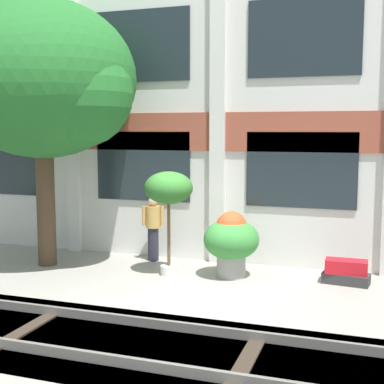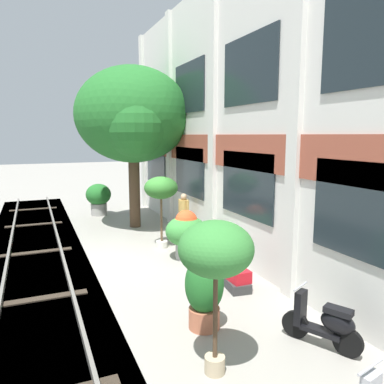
# 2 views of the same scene
# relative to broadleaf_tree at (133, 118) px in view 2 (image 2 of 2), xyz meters

# --- Properties ---
(ground_plane) EXTENTS (80.00, 80.00, 0.00)m
(ground_plane) POSITION_rel_broadleaf_tree_xyz_m (3.70, -1.04, -4.17)
(ground_plane) COLOR #9E998E
(apartment_facade) EXTENTS (15.78, 0.64, 8.17)m
(apartment_facade) POSITION_rel_broadleaf_tree_xyz_m (3.70, 1.80, -0.10)
(apartment_facade) COLOR silver
(apartment_facade) RESTS_ON ground
(rail_tracks) EXTENTS (23.42, 2.80, 0.43)m
(rail_tracks) POSITION_rel_broadleaf_tree_xyz_m (3.70, -3.64, -4.30)
(rail_tracks) COLOR #423F3A
(rail_tracks) RESTS_ON ground
(broadleaf_tree) EXTENTS (4.48, 4.26, 6.07)m
(broadleaf_tree) POSITION_rel_broadleaf_tree_xyz_m (0.00, 0.00, 0.00)
(broadleaf_tree) COLOR #4C3826
(broadleaf_tree) RESTS_ON ground
(potted_plant_terracotta_small) EXTENTS (1.10, 1.10, 2.34)m
(potted_plant_terracotta_small) POSITION_rel_broadleaf_tree_xyz_m (9.36, -1.23, -2.29)
(potted_plant_terracotta_small) COLOR tan
(potted_plant_terracotta_small) RESTS_ON ground
(potted_plant_tall_urn) EXTENTS (1.05, 1.05, 2.27)m
(potted_plant_tall_urn) POSITION_rel_broadleaf_tree_xyz_m (3.02, 0.07, -2.33)
(potted_plant_tall_urn) COLOR beige
(potted_plant_tall_urn) RESTS_ON ground
(potted_plant_square_trough) EXTENTS (0.99, 0.57, 0.50)m
(potted_plant_square_trough) POSITION_rel_broadleaf_tree_xyz_m (6.71, 0.63, -3.93)
(potted_plant_square_trough) COLOR #333333
(potted_plant_square_trough) RESTS_ON ground
(potted_plant_ribbed_drum) EXTENTS (1.19, 1.19, 1.43)m
(potted_plant_ribbed_drum) POSITION_rel_broadleaf_tree_xyz_m (4.34, 0.37, -3.36)
(potted_plant_ribbed_drum) COLOR gray
(potted_plant_ribbed_drum) RESTS_ON ground
(potted_plant_glazed_jar) EXTENTS (1.10, 1.10, 1.40)m
(potted_plant_glazed_jar) POSITION_rel_broadleaf_tree_xyz_m (-2.70, -0.95, -3.36)
(potted_plant_glazed_jar) COLOR gray
(potted_plant_glazed_jar) RESTS_ON ground
(potted_plant_stone_basin) EXTENTS (0.72, 0.72, 1.40)m
(potted_plant_stone_basin) POSITION_rel_broadleaf_tree_xyz_m (8.09, -0.81, -3.44)
(potted_plant_stone_basin) COLOR #B76647
(potted_plant_stone_basin) RESTS_ON ground
(scooter_second_parked) EXTENTS (1.28, 0.77, 0.98)m
(scooter_second_parked) POSITION_rel_broadleaf_tree_xyz_m (9.49, 0.76, -3.73)
(scooter_second_parked) COLOR black
(scooter_second_parked) RESTS_ON ground
(resident_by_doorway) EXTENTS (0.51, 0.34, 1.55)m
(resident_by_doorway) POSITION_rel_broadleaf_tree_xyz_m (2.20, 1.16, -3.34)
(resident_by_doorway) COLOR #282833
(resident_by_doorway) RESTS_ON ground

